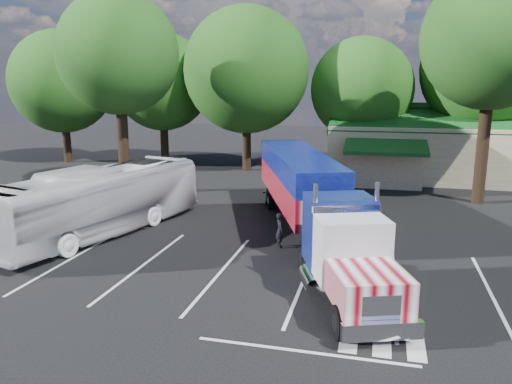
% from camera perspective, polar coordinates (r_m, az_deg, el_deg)
% --- Properties ---
extents(ground, '(120.00, 120.00, 0.00)m').
position_cam_1_polar(ground, '(24.81, 0.29, -4.16)').
color(ground, black).
rests_on(ground, ground).
extents(event_hall, '(24.20, 14.12, 5.55)m').
position_cam_1_polar(event_hall, '(41.97, 25.17, 4.56)').
color(event_hall, beige).
rests_on(event_hall, ground).
extents(tree_row_a, '(9.00, 9.00, 11.68)m').
position_cam_1_polar(tree_row_a, '(48.32, -21.29, 11.67)').
color(tree_row_a, black).
rests_on(tree_row_a, ground).
extents(tree_row_b, '(8.40, 8.40, 11.35)m').
position_cam_1_polar(tree_row_b, '(44.96, -10.67, 12.25)').
color(tree_row_b, black).
rests_on(tree_row_b, ground).
extents(tree_row_c, '(10.00, 10.00, 13.05)m').
position_cam_1_polar(tree_row_c, '(40.74, -1.11, 13.74)').
color(tree_row_c, black).
rests_on(tree_row_c, ground).
extents(tree_row_d, '(8.00, 8.00, 10.60)m').
position_cam_1_polar(tree_row_d, '(40.64, 11.99, 11.43)').
color(tree_row_d, black).
rests_on(tree_row_d, ground).
extents(tree_row_e, '(9.60, 9.60, 12.90)m').
position_cam_1_polar(tree_row_e, '(41.76, 24.86, 12.67)').
color(tree_row_e, black).
rests_on(tree_row_e, ground).
extents(tree_near_left, '(7.60, 7.60, 12.65)m').
position_cam_1_polar(tree_near_left, '(33.34, -15.47, 14.95)').
color(tree_near_left, black).
rests_on(tree_near_left, ground).
extents(tree_near_right, '(8.00, 8.00, 13.50)m').
position_cam_1_polar(tree_near_right, '(32.22, 25.47, 15.49)').
color(tree_near_right, black).
rests_on(tree_near_right, ground).
extents(semi_truck, '(8.41, 18.07, 3.86)m').
position_cam_1_polar(semi_truck, '(22.81, 5.91, -0.05)').
color(semi_truck, black).
rests_on(semi_truck, ground).
extents(woman, '(0.58, 0.67, 1.54)m').
position_cam_1_polar(woman, '(21.85, 2.76, -4.38)').
color(woman, black).
rests_on(woman, ground).
extents(bicycle, '(1.66, 1.94, 1.01)m').
position_cam_1_polar(bicycle, '(25.31, 13.24, -2.99)').
color(bicycle, black).
rests_on(bicycle, ground).
extents(tour_bus, '(5.71, 11.90, 3.23)m').
position_cam_1_polar(tour_bus, '(24.62, -17.31, -0.98)').
color(tour_bus, silver).
rests_on(tour_bus, ground).
extents(silver_sedan, '(5.02, 2.77, 1.57)m').
position_cam_1_polar(silver_sedan, '(37.63, 12.90, 2.45)').
color(silver_sedan, '#A8ACB0').
rests_on(silver_sedan, ground).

